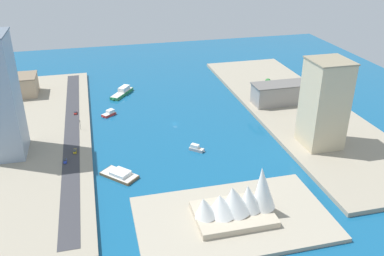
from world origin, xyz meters
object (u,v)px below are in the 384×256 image
at_px(yacht_sleek_gray, 196,148).
at_px(office_block_beige, 324,104).
at_px(tugboat_red, 109,113).
at_px(traffic_light_waterfront, 80,123).
at_px(ferry_green_doubledeck, 122,92).
at_px(pickup_red, 75,113).
at_px(barge_flat_brown, 120,174).
at_px(tower_tall_glass, 0,97).
at_px(apartment_midrise_tan, 23,85).
at_px(hatchback_blue, 65,161).
at_px(taxi_yellow_cab, 75,151).
at_px(carpark_squat_concrete, 280,93).
at_px(opera_landmark, 237,201).

height_order(yacht_sleek_gray, office_block_beige, office_block_beige).
xyz_separation_m(tugboat_red, traffic_light_waterfront, (19.68, 24.25, 5.36)).
height_order(ferry_green_doubledeck, pickup_red, ferry_green_doubledeck).
relative_size(barge_flat_brown, traffic_light_waterfront, 3.28).
bearing_deg(traffic_light_waterfront, tower_tall_glass, 28.31).
distance_m(apartment_midrise_tan, pickup_red, 62.68).
relative_size(office_block_beige, hatchback_blue, 12.25).
height_order(tower_tall_glass, taxi_yellow_cab, tower_tall_glass).
height_order(office_block_beige, taxi_yellow_cab, office_block_beige).
xyz_separation_m(yacht_sleek_gray, tower_tall_glass, (107.08, -20.00, 36.02)).
bearing_deg(ferry_green_doubledeck, barge_flat_brown, 83.89).
relative_size(yacht_sleek_gray, ferry_green_doubledeck, 0.36).
xyz_separation_m(barge_flat_brown, ferry_green_doubledeck, (-13.14, -122.85, 0.70)).
distance_m(apartment_midrise_tan, carpark_squat_concrete, 198.15).
relative_size(taxi_yellow_cab, pickup_red, 0.96).
height_order(yacht_sleek_gray, apartment_midrise_tan, apartment_midrise_tan).
xyz_separation_m(tower_tall_glass, traffic_light_waterfront, (-39.78, -21.43, -30.71)).
height_order(yacht_sleek_gray, carpark_squat_concrete, carpark_squat_concrete).
bearing_deg(office_block_beige, tower_tall_glass, -10.70).
height_order(carpark_squat_concrete, hatchback_blue, carpark_squat_concrete).
relative_size(tugboat_red, barge_flat_brown, 0.51).
distance_m(yacht_sleek_gray, hatchback_blue, 76.17).
bearing_deg(barge_flat_brown, office_block_beige, -178.11).
distance_m(office_block_beige, carpark_squat_concrete, 68.93).
height_order(yacht_sleek_gray, tugboat_red, yacht_sleek_gray).
bearing_deg(ferry_green_doubledeck, office_block_beige, 132.17).
height_order(office_block_beige, apartment_midrise_tan, office_block_beige).
distance_m(hatchback_blue, opera_landmark, 103.45).
xyz_separation_m(barge_flat_brown, apartment_midrise_tan, (62.15, -134.96, 8.97)).
bearing_deg(pickup_red, traffic_light_waterfront, 97.39).
distance_m(yacht_sleek_gray, barge_flat_brown, 50.86).
bearing_deg(carpark_squat_concrete, ferry_green_doubledeck, -25.19).
distance_m(office_block_beige, hatchback_blue, 152.24).
xyz_separation_m(yacht_sleek_gray, hatchback_blue, (76.14, -0.28, 1.93)).
height_order(tugboat_red, carpark_squat_concrete, carpark_squat_concrete).
xyz_separation_m(tower_tall_glass, apartment_midrise_tan, (2.62, -96.91, -27.24)).
xyz_separation_m(tugboat_red, ferry_green_doubledeck, (-13.21, -39.12, 0.56)).
xyz_separation_m(taxi_yellow_cab, pickup_red, (-0.09, -57.45, 0.04)).
xyz_separation_m(yacht_sleek_gray, tugboat_red, (47.62, -65.68, -0.05)).
bearing_deg(tugboat_red, carpark_squat_concrete, 173.83).
distance_m(tower_tall_glass, apartment_midrise_tan, 100.70).
bearing_deg(tugboat_red, pickup_red, -6.37).
relative_size(apartment_midrise_tan, pickup_red, 4.71).
xyz_separation_m(taxi_yellow_cab, opera_landmark, (-72.11, 78.86, 6.85)).
distance_m(barge_flat_brown, office_block_beige, 123.99).
xyz_separation_m(tower_tall_glass, taxi_yellow_cab, (-36.21, 9.18, -34.17)).
xyz_separation_m(hatchback_blue, traffic_light_waterfront, (-8.84, -41.16, 3.38)).
relative_size(carpark_squat_concrete, traffic_light_waterfront, 6.34).
relative_size(apartment_midrise_tan, hatchback_blue, 5.52).
bearing_deg(carpark_squat_concrete, tower_tall_glass, 9.87).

